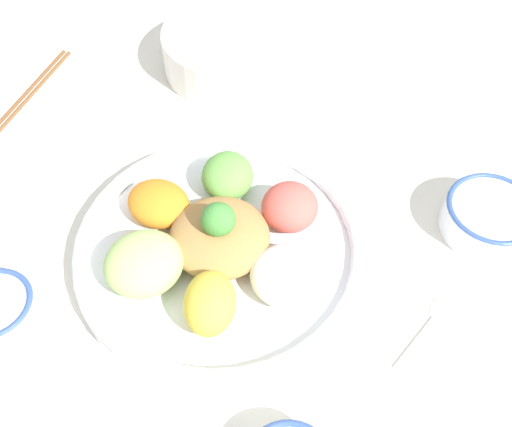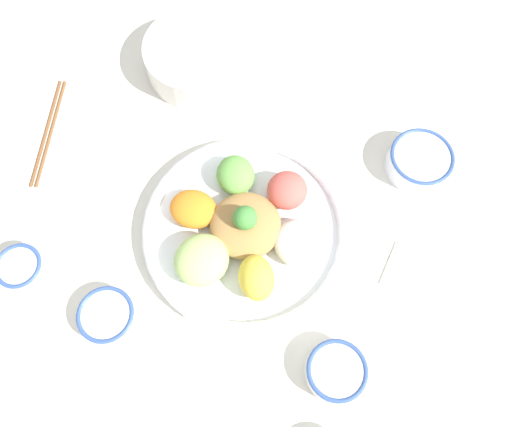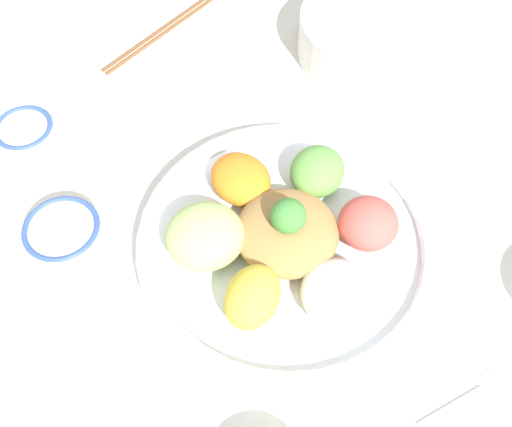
% 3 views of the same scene
% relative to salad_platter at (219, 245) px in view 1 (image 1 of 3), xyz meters
% --- Properties ---
extents(ground_plane, '(2.40, 2.40, 0.00)m').
position_rel_salad_platter_xyz_m(ground_plane, '(-0.03, -0.02, -0.03)').
color(ground_plane, silver).
extents(salad_platter, '(0.36, 0.36, 0.10)m').
position_rel_salad_platter_xyz_m(salad_platter, '(0.00, 0.00, 0.00)').
color(salad_platter, white).
rests_on(salad_platter, ground_plane).
extents(rice_bowl_plain, '(0.12, 0.12, 0.05)m').
position_rel_salad_platter_xyz_m(rice_bowl_plain, '(-0.34, 0.07, -0.00)').
color(rice_bowl_plain, white).
rests_on(rice_bowl_plain, ground_plane).
extents(side_serving_bowl, '(0.21, 0.21, 0.07)m').
position_rel_salad_platter_xyz_m(side_serving_bowl, '(-0.13, -0.35, 0.01)').
color(side_serving_bowl, silver).
rests_on(side_serving_bowl, ground_plane).
extents(chopsticks_pair_near, '(0.17, 0.19, 0.01)m').
position_rel_salad_platter_xyz_m(chopsticks_pair_near, '(0.19, -0.40, -0.02)').
color(chopsticks_pair_near, brown).
rests_on(chopsticks_pair_near, ground_plane).
extents(serving_spoon_main, '(0.12, 0.08, 0.01)m').
position_rel_salad_platter_xyz_m(serving_spoon_main, '(-0.21, 0.18, -0.02)').
color(serving_spoon_main, beige).
rests_on(serving_spoon_main, ground_plane).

